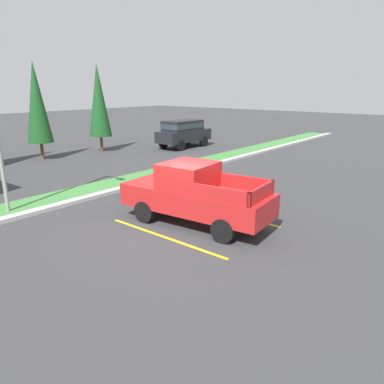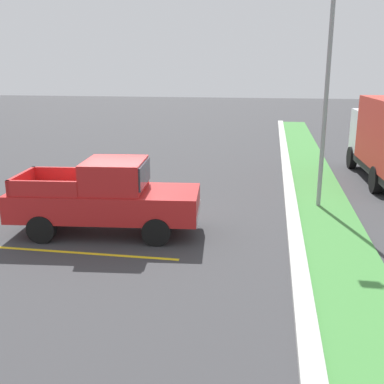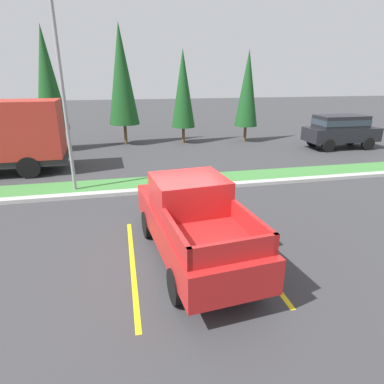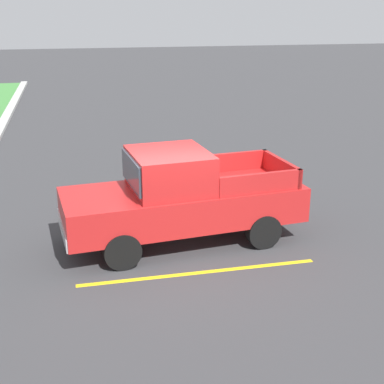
% 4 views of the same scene
% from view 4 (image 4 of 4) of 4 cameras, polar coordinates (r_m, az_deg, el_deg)
% --- Properties ---
extents(ground_plane, '(120.00, 120.00, 0.00)m').
position_cam_4_polar(ground_plane, '(11.57, -1.81, -6.19)').
color(ground_plane, '#38383A').
extents(parking_line_near, '(0.12, 4.80, 0.01)m').
position_cam_4_polar(parking_line_near, '(10.61, 0.81, -8.66)').
color(parking_line_near, yellow).
rests_on(parking_line_near, ground).
extents(parking_line_far, '(0.12, 4.80, 0.01)m').
position_cam_4_polar(parking_line_far, '(13.36, -2.32, -2.56)').
color(parking_line_far, yellow).
rests_on(parking_line_far, ground).
extents(pickup_truck_main, '(2.41, 5.39, 2.10)m').
position_cam_4_polar(pickup_truck_main, '(11.56, -1.21, -0.61)').
color(pickup_truck_main, black).
rests_on(pickup_truck_main, ground).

